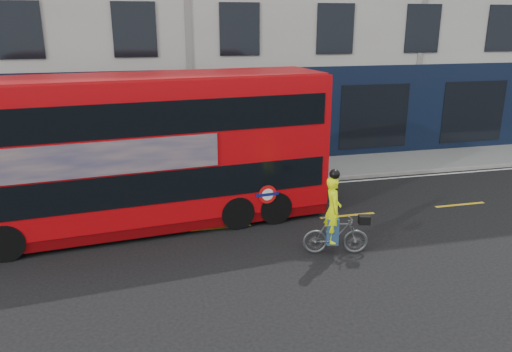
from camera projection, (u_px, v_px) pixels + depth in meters
name	position (u px, v px, depth m)	size (l,w,h in m)	color
ground	(231.00, 249.00, 13.22)	(120.00, 120.00, 0.00)	black
pavement	(198.00, 177.00, 19.23)	(60.00, 3.00, 0.12)	gray
kerb	(204.00, 189.00, 17.84)	(60.00, 0.12, 0.13)	gray
road_edge_line	(205.00, 193.00, 17.58)	(58.00, 0.10, 0.01)	silver
lane_dashes	(221.00, 228.00, 14.61)	(58.00, 0.12, 0.01)	gold
bus	(140.00, 152.00, 14.12)	(11.09, 3.56, 4.39)	#BB070C
cyclist	(335.00, 226.00, 12.78)	(1.76, 0.86, 2.29)	#494D4E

